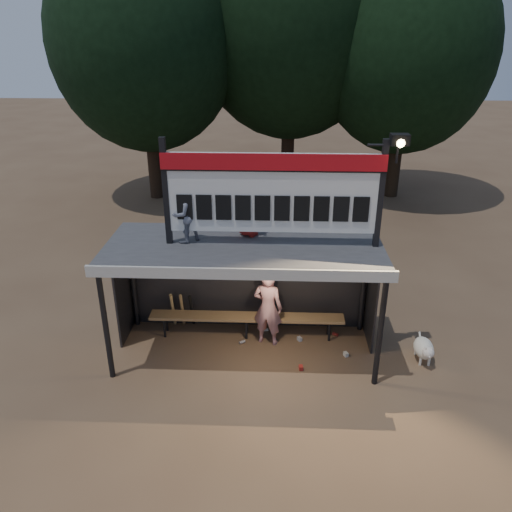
{
  "coord_description": "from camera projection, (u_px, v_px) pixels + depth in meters",
  "views": [
    {
      "loc": [
        0.56,
        -8.27,
        5.83
      ],
      "look_at": [
        0.2,
        0.4,
        1.9
      ],
      "focal_mm": 35.0,
      "sensor_mm": 36.0,
      "label": 1
    }
  ],
  "objects": [
    {
      "name": "scoreboard_assembly",
      "position": [
        276.0,
        191.0,
        8.55
      ],
      "size": [
        4.1,
        0.27,
        1.99
      ],
      "color": "black",
      "rests_on": "dugout_shelter"
    },
    {
      "name": "litter",
      "position": [
        298.0,
        344.0,
        10.09
      ],
      "size": [
        2.18,
        1.38,
        0.08
      ],
      "color": "#AB231D",
      "rests_on": "ground"
    },
    {
      "name": "tree_right",
      "position": [
        407.0,
        51.0,
        17.18
      ],
      "size": [
        6.08,
        6.08,
        8.72
      ],
      "color": "black",
      "rests_on": "ground"
    },
    {
      "name": "child_b",
      "position": [
        249.0,
        210.0,
        9.17
      ],
      "size": [
        0.58,
        0.53,
        0.99
      ],
      "primitive_type": "imported",
      "rotation": [
        0.0,
        0.0,
        2.54
      ],
      "color": "#AB201A",
      "rests_on": "dugout_shelter"
    },
    {
      "name": "dugout_shelter",
      "position": [
        245.0,
        262.0,
        9.41
      ],
      "size": [
        5.1,
        2.08,
        2.32
      ],
      "color": "#3B3B3D",
      "rests_on": "ground"
    },
    {
      "name": "dog",
      "position": [
        424.0,
        349.0,
        9.53
      ],
      "size": [
        0.36,
        0.81,
        0.49
      ],
      "color": "#EFE7CF",
      "rests_on": "ground"
    },
    {
      "name": "child_a",
      "position": [
        185.0,
        214.0,
        8.88
      ],
      "size": [
        0.64,
        0.64,
        1.05
      ],
      "primitive_type": "imported",
      "rotation": [
        0.0,
        0.0,
        3.92
      ],
      "color": "slate",
      "rests_on": "dugout_shelter"
    },
    {
      "name": "tree_mid",
      "position": [
        291.0,
        20.0,
        17.84
      ],
      "size": [
        7.22,
        7.22,
        10.36
      ],
      "color": "black",
      "rests_on": "ground"
    },
    {
      "name": "bats",
      "position": [
        182.0,
        310.0,
        10.57
      ],
      "size": [
        0.47,
        0.32,
        0.84
      ],
      "color": "#A5824D",
      "rests_on": "ground"
    },
    {
      "name": "bench",
      "position": [
        247.0,
        318.0,
        10.27
      ],
      "size": [
        4.0,
        0.35,
        0.48
      ],
      "color": "#967247",
      "rests_on": "ground"
    },
    {
      "name": "tree_left",
      "position": [
        144.0,
        41.0,
        16.93
      ],
      "size": [
        6.46,
        6.46,
        9.27
      ],
      "color": "black",
      "rests_on": "ground"
    },
    {
      "name": "ground",
      "position": [
        245.0,
        351.0,
        9.95
      ],
      "size": [
        80.0,
        80.0,
        0.0
      ],
      "primitive_type": "plane",
      "color": "brown",
      "rests_on": "ground"
    },
    {
      "name": "player",
      "position": [
        268.0,
        308.0,
        9.9
      ],
      "size": [
        0.67,
        0.53,
        1.62
      ],
      "primitive_type": "imported",
      "rotation": [
        0.0,
        0.0,
        2.88
      ],
      "color": "silver",
      "rests_on": "ground"
    }
  ]
}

